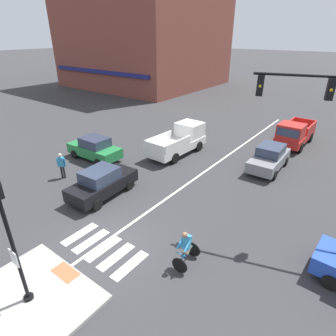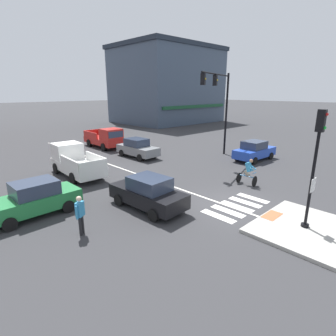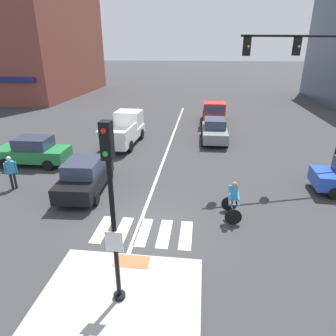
# 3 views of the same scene
# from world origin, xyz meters

# --- Properties ---
(ground_plane) EXTENTS (300.00, 300.00, 0.00)m
(ground_plane) POSITION_xyz_m (0.00, 0.00, 0.00)
(ground_plane) COLOR #333335
(traffic_island) EXTENTS (4.38, 3.58, 0.15)m
(traffic_island) POSITION_xyz_m (0.00, -3.64, 0.07)
(traffic_island) COLOR #A3A099
(traffic_island) RESTS_ON ground
(tactile_pad_front) EXTENTS (1.10, 0.60, 0.01)m
(tactile_pad_front) POSITION_xyz_m (0.00, -2.20, 0.15)
(tactile_pad_front) COLOR #DB5B38
(tactile_pad_front) RESTS_ON traffic_island
(signal_pole) EXTENTS (0.44, 0.38, 4.83)m
(signal_pole) POSITION_xyz_m (0.00, -3.65, 3.06)
(signal_pole) COLOR black
(signal_pole) RESTS_ON traffic_island
(crosswalk_stripe_a) EXTENTS (0.44, 1.80, 0.01)m
(crosswalk_stripe_a) POSITION_xyz_m (-1.59, -0.36, 0.00)
(crosswalk_stripe_a) COLOR silver
(crosswalk_stripe_a) RESTS_ON ground
(crosswalk_stripe_b) EXTENTS (0.44, 1.80, 0.01)m
(crosswalk_stripe_b) POSITION_xyz_m (-0.79, -0.36, 0.00)
(crosswalk_stripe_b) COLOR silver
(crosswalk_stripe_b) RESTS_ON ground
(crosswalk_stripe_c) EXTENTS (0.44, 1.80, 0.01)m
(crosswalk_stripe_c) POSITION_xyz_m (0.00, -0.36, 0.00)
(crosswalk_stripe_c) COLOR silver
(crosswalk_stripe_c) RESTS_ON ground
(crosswalk_stripe_d) EXTENTS (0.44, 1.80, 0.01)m
(crosswalk_stripe_d) POSITION_xyz_m (0.79, -0.36, 0.00)
(crosswalk_stripe_d) COLOR silver
(crosswalk_stripe_d) RESTS_ON ground
(crosswalk_stripe_e) EXTENTS (0.44, 1.80, 0.01)m
(crosswalk_stripe_e) POSITION_xyz_m (1.59, -0.36, 0.00)
(crosswalk_stripe_e) COLOR silver
(crosswalk_stripe_e) RESTS_ON ground
(lane_centre_line) EXTENTS (0.14, 28.00, 0.01)m
(lane_centre_line) POSITION_xyz_m (-0.25, 10.00, 0.00)
(lane_centre_line) COLOR silver
(lane_centre_line) RESTS_ON ground
(traffic_light_mast) EXTENTS (6.07, 2.13, 7.13)m
(traffic_light_mast) POSITION_xyz_m (7.67, 6.46, 4.99)
(traffic_light_mast) COLOR black
(traffic_light_mast) RESTS_ON ground
(building_corner_left) EXTENTS (17.89, 14.54, 13.46)m
(building_corner_left) POSITION_xyz_m (25.00, 31.00, 6.75)
(building_corner_left) COLOR #3D4C60
(building_corner_left) RESTS_ON ground
(car_blue_cross_right) EXTENTS (4.16, 1.97, 1.64)m
(car_blue_cross_right) POSITION_xyz_m (9.36, 3.93, 0.81)
(car_blue_cross_right) COLOR #2347B7
(car_blue_cross_right) RESTS_ON ground
(car_grey_eastbound_far) EXTENTS (1.91, 4.14, 1.64)m
(car_grey_eastbound_far) POSITION_xyz_m (2.90, 11.60, 0.81)
(car_grey_eastbound_far) COLOR slate
(car_grey_eastbound_far) RESTS_ON ground
(car_black_westbound_near) EXTENTS (2.02, 4.19, 1.64)m
(car_black_westbound_near) POSITION_xyz_m (-3.35, 2.61, 0.81)
(car_black_westbound_near) COLOR black
(car_black_westbound_near) RESTS_ON ground
(car_green_cross_left) EXTENTS (4.14, 1.91, 1.64)m
(car_green_cross_left) POSITION_xyz_m (-7.70, 5.69, 0.81)
(car_green_cross_left) COLOR #237A3D
(car_green_cross_left) RESTS_ON ground
(pickup_truck_red_eastbound_distant) EXTENTS (2.13, 5.13, 2.08)m
(pickup_truck_red_eastbound_distant) POSITION_xyz_m (2.99, 17.02, 0.98)
(pickup_truck_red_eastbound_distant) COLOR red
(pickup_truck_red_eastbound_distant) RESTS_ON ground
(pickup_truck_white_westbound_far) EXTENTS (2.23, 5.18, 2.08)m
(pickup_truck_white_westbound_far) POSITION_xyz_m (-3.46, 10.45, 0.98)
(pickup_truck_white_westbound_far) COLOR white
(pickup_truck_white_westbound_far) RESTS_ON ground
(cyclist) EXTENTS (0.73, 1.13, 1.68)m
(cyclist) POSITION_xyz_m (3.32, 1.00, 0.87)
(cyclist) COLOR black
(cyclist) RESTS_ON ground
(pedestrian_at_curb_left) EXTENTS (0.48, 0.38, 1.67)m
(pedestrian_at_curb_left) POSITION_xyz_m (-6.96, 2.49, 0.98)
(pedestrian_at_curb_left) COLOR black
(pedestrian_at_curb_left) RESTS_ON ground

